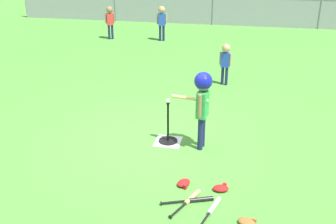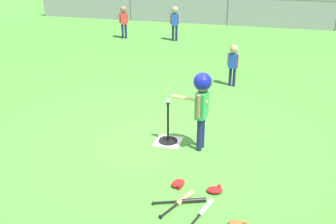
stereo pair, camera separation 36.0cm
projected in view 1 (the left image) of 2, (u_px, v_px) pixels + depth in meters
The scene contains 15 objects.
ground_plane at pixel (153, 142), 6.80m from camera, with size 60.00×60.00×0.00m, color #478C33.
home_plate at pixel (168, 141), 6.83m from camera, with size 0.44×0.44×0.01m, color white.
batting_tee at pixel (168, 135), 6.79m from camera, with size 0.32×0.32×0.71m.
baseball_on_tee at pixel (168, 101), 6.53m from camera, with size 0.07×0.07×0.07m, color white.
batter_child at pixel (202, 95), 6.27m from camera, with size 0.65×0.37×1.31m.
fielder_deep_right at pixel (162, 19), 13.17m from camera, with size 0.33×0.23×1.14m.
fielder_deep_left at pixel (225, 59), 9.21m from camera, with size 0.28×0.19×0.98m.
fielder_near_left at pixel (110, 18), 13.41m from camera, with size 0.30×0.22×1.10m.
spare_bat_silver at pixel (212, 209), 5.09m from camera, with size 0.26×0.70×0.06m.
spare_bat_wood at pixel (189, 200), 5.27m from camera, with size 0.33×0.64×0.06m.
spare_bat_black at pixel (195, 200), 5.27m from camera, with size 0.68×0.30×0.06m.
glove_by_plate at pixel (247, 222), 4.85m from camera, with size 0.26×0.23×0.07m.
glove_near_bats at pixel (221, 188), 5.51m from camera, with size 0.25×0.22×0.07m.
glove_tossed_aside at pixel (184, 183), 5.62m from camera, with size 0.24×0.27×0.07m.
outfield_fence at pixel (213, 9), 15.65m from camera, with size 16.06×0.06×1.15m.
Camera 1 is at (1.44, -5.85, 3.20)m, focal length 42.85 mm.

